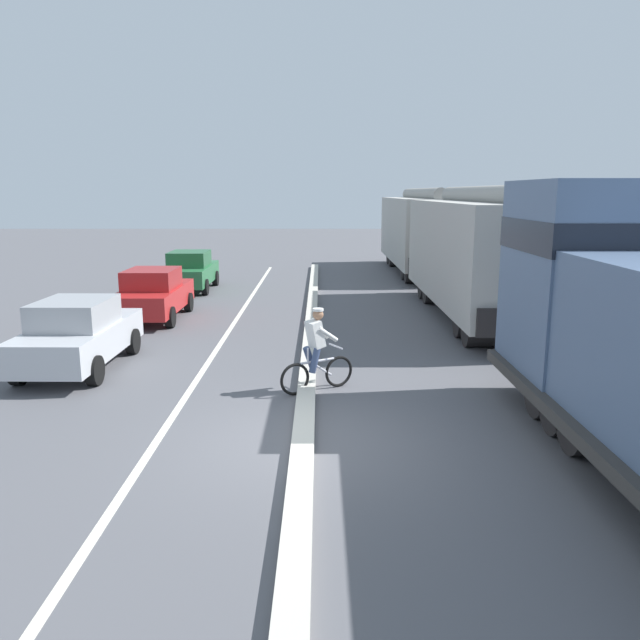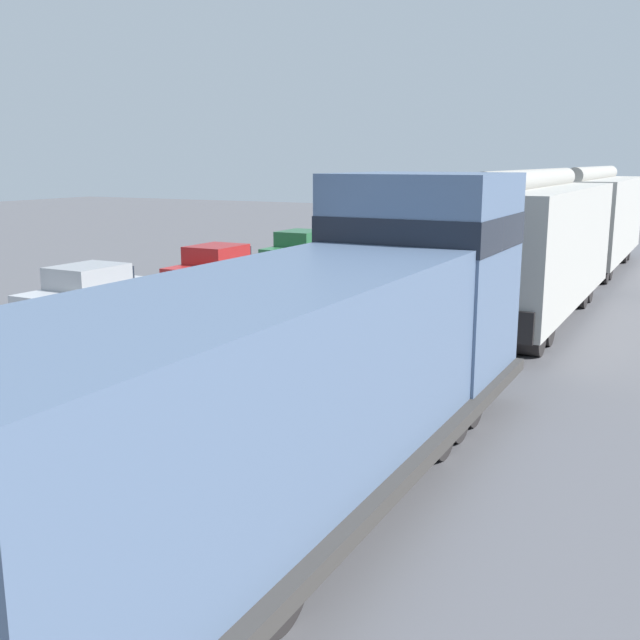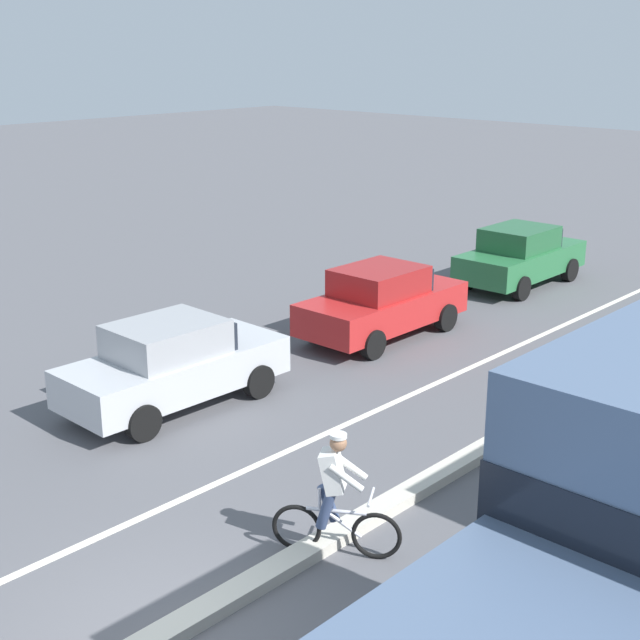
# 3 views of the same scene
# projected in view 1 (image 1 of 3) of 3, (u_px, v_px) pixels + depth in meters

# --- Properties ---
(ground_plane) EXTENTS (120.00, 120.00, 0.00)m
(ground_plane) POSITION_uv_depth(u_px,v_px,m) (305.00, 442.00, 10.16)
(ground_plane) COLOR #56565B
(median_curb) EXTENTS (0.36, 36.00, 0.16)m
(median_curb) POSITION_uv_depth(u_px,v_px,m) (311.00, 347.00, 16.02)
(median_curb) COLOR beige
(median_curb) RESTS_ON ground
(lane_stripe) EXTENTS (0.14, 36.00, 0.01)m
(lane_stripe) POSITION_uv_depth(u_px,v_px,m) (218.00, 350.00, 16.04)
(lane_stripe) COLOR silver
(lane_stripe) RESTS_ON ground
(hopper_car_lead) EXTENTS (2.90, 10.60, 4.18)m
(hopper_car_lead) POSITION_uv_depth(u_px,v_px,m) (481.00, 254.00, 19.65)
(hopper_car_lead) COLOR #AEABA4
(hopper_car_lead) RESTS_ON ground
(hopper_car_middle) EXTENTS (2.90, 10.60, 4.18)m
(hopper_car_middle) POSITION_uv_depth(u_px,v_px,m) (423.00, 231.00, 31.02)
(hopper_car_middle) COLOR #B0ADA6
(hopper_car_middle) RESTS_ON ground
(parked_car_silver) EXTENTS (1.88, 4.22, 1.62)m
(parked_car_silver) POSITION_uv_depth(u_px,v_px,m) (81.00, 334.00, 14.25)
(parked_car_silver) COLOR #B7BABF
(parked_car_silver) RESTS_ON ground
(parked_car_red) EXTENTS (1.85, 4.21, 1.62)m
(parked_car_red) POSITION_uv_depth(u_px,v_px,m) (156.00, 294.00, 19.81)
(parked_car_red) COLOR red
(parked_car_red) RESTS_ON ground
(parked_car_green) EXTENTS (1.86, 4.21, 1.62)m
(parked_car_green) POSITION_uv_depth(u_px,v_px,m) (192.00, 271.00, 25.68)
(parked_car_green) COLOR #286B3D
(parked_car_green) RESTS_ON ground
(cyclist) EXTENTS (1.49, 0.95, 1.71)m
(cyclist) POSITION_uv_depth(u_px,v_px,m) (318.00, 352.00, 12.59)
(cyclist) COLOR black
(cyclist) RESTS_ON ground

